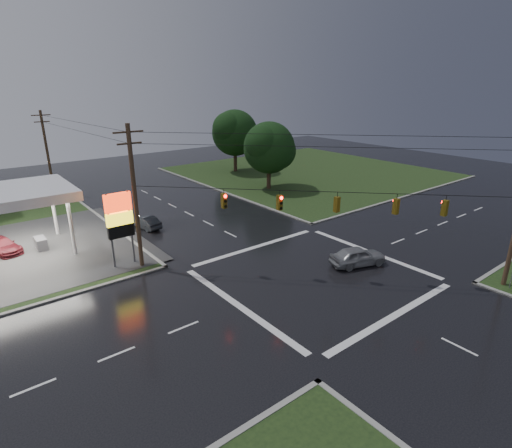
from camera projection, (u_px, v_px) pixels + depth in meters
ground at (314, 275)px, 30.01m from camera, size 120.00×120.00×0.00m
grass_ne at (310, 172)px, 64.42m from camera, size 36.00×36.00×0.08m
pylon_sign at (119, 217)px, 30.32m from camera, size 2.00×0.35×6.00m
utility_pole_nw at (135, 196)px, 29.59m from camera, size 2.20×0.32×11.00m
utility_pole_n at (47, 151)px, 50.78m from camera, size 2.20×0.32×10.50m
traffic_signals at (319, 192)px, 27.85m from camera, size 26.87×26.87×1.47m
tree_ne_near at (270, 148)px, 52.69m from camera, size 7.99×6.80×8.98m
tree_ne_far at (236, 133)px, 63.12m from camera, size 8.46×7.20×9.80m
car_north at (145, 222)px, 39.53m from camera, size 1.99×4.01×1.26m
car_crossing at (358, 256)px, 31.44m from camera, size 4.82×3.16×1.52m
car_pump at (1, 246)px, 33.79m from camera, size 3.12×4.81×1.30m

